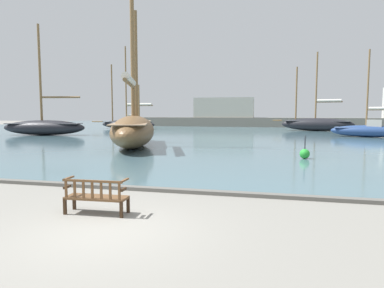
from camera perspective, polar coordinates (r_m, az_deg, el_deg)
ground_plane at (r=8.00m, az=-14.29°, el=-13.86°), size 160.00×160.00×0.00m
harbor_water at (r=50.86m, az=9.37°, el=2.40°), size 100.00×80.00×0.08m
quay_edge_kerb at (r=11.40m, az=-5.20°, el=-7.59°), size 40.00×0.30×0.12m
park_bench at (r=9.17m, az=-15.73°, el=-8.33°), size 1.62×0.58×0.92m
sailboat_mid_port at (r=40.66m, az=-23.42°, el=2.69°), size 9.33×4.04×11.85m
sailboat_nearest_port at (r=38.73m, az=27.34°, el=2.13°), size 7.25×3.56×8.71m
sailboat_distant_harbor at (r=25.32m, az=-9.75°, el=2.60°), size 6.52×11.99×14.26m
sailboat_far_starboard at (r=38.38m, az=-9.52°, el=2.43°), size 2.28×7.41×7.01m
sailboat_far_port at (r=52.01m, az=-10.61°, el=3.53°), size 10.58×2.74×12.11m
sailboat_outer_port at (r=48.55m, az=20.09°, el=3.24°), size 10.49×3.96×10.36m
channel_buoy at (r=19.53m, az=18.27°, el=-1.53°), size 0.53×0.53×1.23m
far_breakwater at (r=59.33m, az=9.01°, el=4.34°), size 43.33×2.40×6.36m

